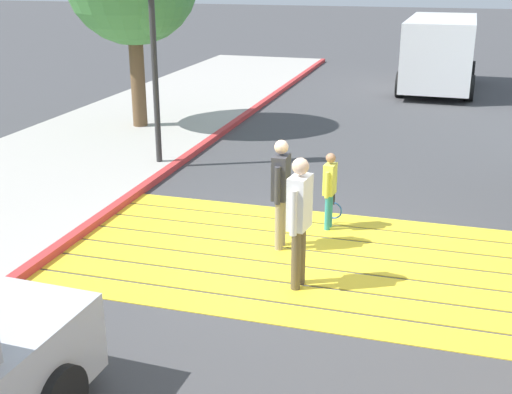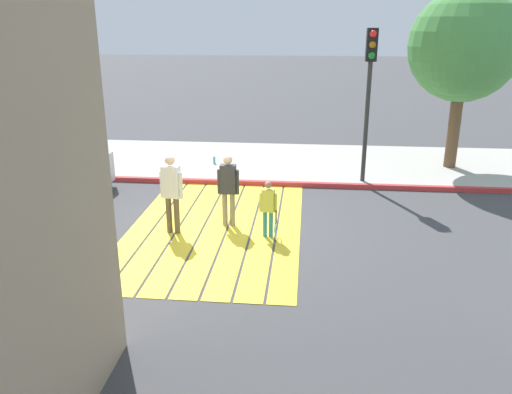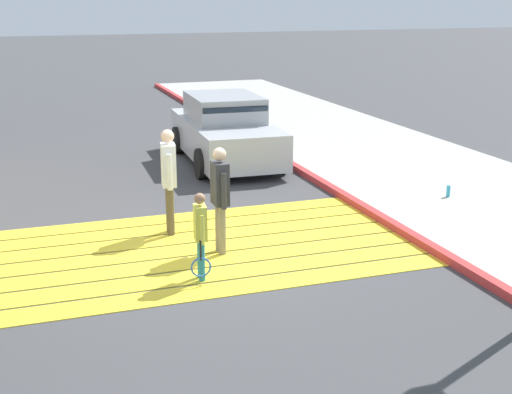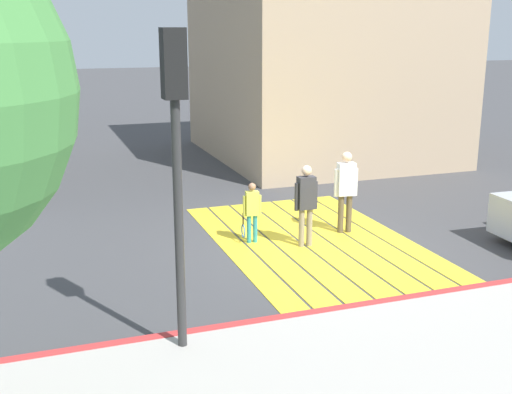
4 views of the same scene
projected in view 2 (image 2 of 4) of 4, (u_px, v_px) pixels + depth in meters
The scene contains 11 objects.
ground_plane at pixel (216, 228), 11.61m from camera, with size 120.00×120.00×0.00m, color #424244.
crosswalk_stripes at pixel (216, 228), 11.61m from camera, with size 6.40×3.80×0.01m.
sidewalk_west at pixel (245, 161), 16.86m from camera, with size 4.80×40.00×0.12m, color #ADA8A0.
curb_painted at pixel (235, 182), 14.65m from camera, with size 0.16×40.00×0.13m, color #BC3333.
car_parked_near_curb at pixel (23, 166), 13.78m from camera, with size 2.12×4.37×1.57m.
traffic_light_corner at pixel (370, 76), 13.66m from camera, with size 0.39×0.28×4.24m.
street_tree at pixel (463, 49), 14.81m from camera, with size 3.20×3.20×5.32m.
water_bottle at pixel (214, 160), 16.34m from camera, with size 0.07×0.07×0.22m, color #33A5BF.
pedestrian_adult_lead at pixel (171, 189), 11.02m from camera, with size 0.27×0.51×1.75m.
pedestrian_adult_trailing at pixel (228, 185), 11.43m from camera, with size 0.21×0.49×1.65m.
pedestrian_child_with_racket at pixel (269, 206), 10.90m from camera, with size 0.28×0.39×1.25m.
Camera 2 is at (10.61, 1.97, 4.42)m, focal length 36.25 mm.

